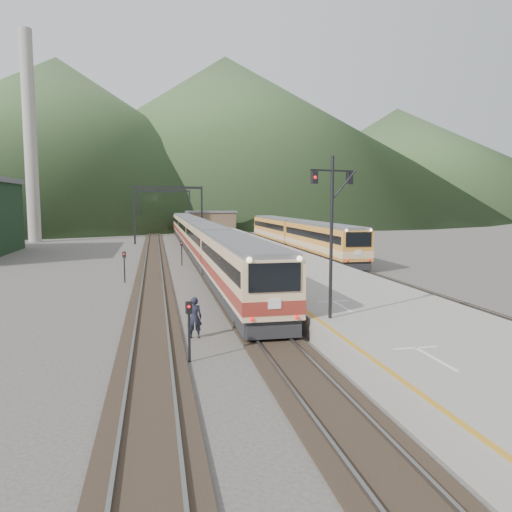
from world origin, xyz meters
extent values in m
plane|color=#47423D|center=(0.00, 0.00, 0.00)|extent=(400.00, 400.00, 0.00)
cube|color=black|center=(0.00, 40.00, 0.06)|extent=(2.60, 200.00, 0.12)
cube|color=slate|center=(-0.72, 40.00, 0.16)|extent=(0.10, 200.00, 0.14)
cube|color=slate|center=(0.72, 40.00, 0.16)|extent=(0.10, 200.00, 0.14)
cube|color=black|center=(-5.00, 40.00, 0.06)|extent=(2.60, 200.00, 0.12)
cube|color=slate|center=(-5.72, 40.00, 0.16)|extent=(0.10, 200.00, 0.14)
cube|color=slate|center=(-4.28, 40.00, 0.16)|extent=(0.10, 200.00, 0.14)
cube|color=black|center=(11.50, 40.00, 0.06)|extent=(2.60, 200.00, 0.12)
cube|color=slate|center=(10.78, 40.00, 0.16)|extent=(0.10, 200.00, 0.14)
cube|color=slate|center=(12.22, 40.00, 0.16)|extent=(0.10, 200.00, 0.14)
cube|color=gray|center=(5.60, 38.00, 0.50)|extent=(8.00, 100.00, 1.00)
cube|color=black|center=(-7.50, 55.00, 4.00)|extent=(0.25, 0.25, 8.00)
cube|color=black|center=(1.80, 55.00, 4.00)|extent=(0.25, 0.25, 8.00)
cube|color=black|center=(-2.85, 55.00, 7.80)|extent=(9.30, 0.22, 0.35)
cube|color=black|center=(-7.50, 80.00, 4.00)|extent=(0.25, 0.25, 8.00)
cube|color=black|center=(1.80, 80.00, 4.00)|extent=(0.25, 0.25, 8.00)
cube|color=black|center=(-2.85, 80.00, 7.80)|extent=(9.30, 0.22, 0.35)
cylinder|color=#9E998E|center=(-22.00, 62.00, 15.00)|extent=(1.80, 1.80, 30.00)
cube|color=brown|center=(5.60, 78.00, 2.40)|extent=(9.00, 4.00, 2.80)
cube|color=slate|center=(5.60, 78.00, 3.95)|extent=(9.40, 4.40, 0.30)
cone|color=#364F2A|center=(-40.00, 190.00, 30.00)|extent=(180.00, 180.00, 60.00)
cone|color=#364F2A|center=(30.00, 230.00, 37.50)|extent=(220.00, 220.00, 75.00)
cone|color=#364F2A|center=(110.00, 210.00, 25.00)|extent=(160.00, 160.00, 50.00)
cube|color=#DBB584|center=(0.00, 12.80, 1.87)|extent=(2.68, 18.01, 3.27)
cube|color=#DBB584|center=(0.00, 31.31, 1.87)|extent=(2.68, 18.01, 3.27)
cube|color=#DBB584|center=(0.00, 49.83, 1.87)|extent=(2.68, 18.01, 3.27)
cube|color=#DBB584|center=(0.00, 68.34, 1.87)|extent=(2.68, 18.01, 3.27)
cube|color=orange|center=(11.50, 31.29, 1.87)|extent=(2.69, 18.09, 3.28)
cube|color=orange|center=(11.50, 49.88, 1.87)|extent=(2.69, 18.09, 3.28)
cylinder|color=black|center=(2.45, 3.89, 4.39)|extent=(0.14, 0.14, 6.77)
cube|color=black|center=(2.45, 3.89, 7.17)|extent=(2.12, 0.72, 0.07)
cube|color=black|center=(1.59, 3.62, 6.87)|extent=(0.29, 0.25, 0.50)
cube|color=black|center=(3.31, 4.16, 6.87)|extent=(0.29, 0.25, 0.50)
cylinder|color=black|center=(-3.59, 2.29, 1.00)|extent=(0.10, 0.10, 2.00)
cube|color=black|center=(-3.59, 2.29, 2.05)|extent=(0.25, 0.21, 0.45)
cylinder|color=black|center=(-2.37, 30.50, 1.00)|extent=(0.10, 0.10, 2.00)
cube|color=black|center=(-2.37, 30.50, 2.05)|extent=(0.25, 0.20, 0.45)
cylinder|color=black|center=(-7.00, 21.50, 1.00)|extent=(0.10, 0.10, 2.00)
cube|color=black|center=(-7.00, 21.50, 2.05)|extent=(0.25, 0.21, 0.45)
imported|color=black|center=(-3.15, 5.53, 0.91)|extent=(0.69, 0.47, 1.82)
camera|label=1|loc=(-4.74, -15.77, 5.92)|focal=35.00mm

